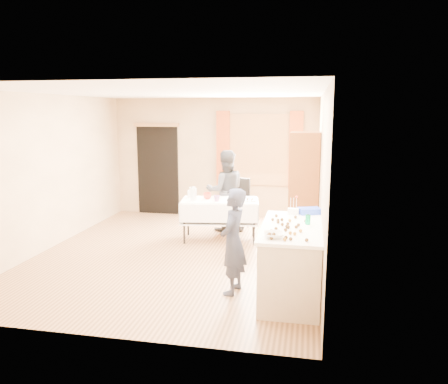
% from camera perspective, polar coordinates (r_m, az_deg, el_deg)
% --- Properties ---
extents(floor, '(4.50, 5.50, 0.02)m').
position_cam_1_polar(floor, '(7.31, -5.97, -8.10)').
color(floor, '#9E7047').
rests_on(floor, ground).
extents(ceiling, '(4.50, 5.50, 0.02)m').
position_cam_1_polar(ceiling, '(6.94, -6.39, 12.88)').
color(ceiling, white).
rests_on(ceiling, floor).
extents(wall_back, '(4.50, 0.02, 2.60)m').
position_cam_1_polar(wall_back, '(9.65, -1.31, 4.46)').
color(wall_back, tan).
rests_on(wall_back, floor).
extents(wall_front, '(4.50, 0.02, 2.60)m').
position_cam_1_polar(wall_front, '(4.49, -16.65, -2.97)').
color(wall_front, tan).
rests_on(wall_front, floor).
extents(wall_left, '(0.02, 5.50, 2.60)m').
position_cam_1_polar(wall_left, '(7.97, -21.90, 2.43)').
color(wall_left, tan).
rests_on(wall_left, floor).
extents(wall_right, '(0.02, 5.50, 2.60)m').
position_cam_1_polar(wall_right, '(6.70, 12.64, 1.54)').
color(wall_right, tan).
rests_on(wall_right, floor).
extents(window_frame, '(1.32, 0.06, 1.52)m').
position_cam_1_polar(window_frame, '(9.43, 4.60, 5.51)').
color(window_frame, olive).
rests_on(window_frame, wall_back).
extents(window_pane, '(1.20, 0.02, 1.40)m').
position_cam_1_polar(window_pane, '(9.42, 4.59, 5.50)').
color(window_pane, white).
rests_on(window_pane, wall_back).
extents(curtain_left, '(0.28, 0.06, 1.65)m').
position_cam_1_polar(curtain_left, '(9.50, -0.13, 5.58)').
color(curtain_left, '#A4451B').
rests_on(curtain_left, wall_back).
extents(curtain_right, '(0.28, 0.06, 1.65)m').
position_cam_1_polar(curtain_right, '(9.33, 9.35, 5.35)').
color(curtain_right, '#A4451B').
rests_on(curtain_right, wall_back).
extents(doorway, '(0.95, 0.04, 2.00)m').
position_cam_1_polar(doorway, '(10.02, -8.63, 2.83)').
color(doorway, black).
rests_on(doorway, floor).
extents(door_lintel, '(1.05, 0.06, 0.08)m').
position_cam_1_polar(door_lintel, '(9.91, -8.85, 8.67)').
color(door_lintel, olive).
rests_on(door_lintel, wall_back).
extents(cabinet, '(0.50, 0.60, 1.97)m').
position_cam_1_polar(cabinet, '(7.65, 10.37, 0.32)').
color(cabinet, brown).
rests_on(cabinet, floor).
extents(counter, '(0.76, 1.61, 0.91)m').
position_cam_1_polar(counter, '(5.64, 8.80, -8.88)').
color(counter, '#C3B49E').
rests_on(counter, floor).
extents(party_table, '(1.48, 0.91, 0.75)m').
position_cam_1_polar(party_table, '(7.92, -0.55, -3.13)').
color(party_table, black).
rests_on(party_table, floor).
extents(chair, '(0.51, 0.51, 1.00)m').
position_cam_1_polar(chair, '(8.75, 1.70, -2.83)').
color(chair, black).
rests_on(chair, floor).
extents(girl, '(0.59, 0.47, 1.37)m').
position_cam_1_polar(girl, '(5.58, 1.20, -6.47)').
color(girl, '#25293E').
rests_on(girl, floor).
extents(woman, '(1.15, 1.09, 1.58)m').
position_cam_1_polar(woman, '(8.49, 0.20, 0.15)').
color(woman, black).
rests_on(woman, floor).
extents(soda_can, '(0.07, 0.07, 0.12)m').
position_cam_1_polar(soda_can, '(5.60, 10.90, -3.56)').
color(soda_can, '#029A52').
rests_on(soda_can, counter).
extents(mixing_bowl, '(0.34, 0.34, 0.06)m').
position_cam_1_polar(mixing_bowl, '(4.97, 6.50, -5.60)').
color(mixing_bowl, white).
rests_on(mixing_bowl, counter).
extents(foam_block, '(0.15, 0.11, 0.08)m').
position_cam_1_polar(foam_block, '(6.12, 9.04, -2.51)').
color(foam_block, white).
rests_on(foam_block, counter).
extents(blue_basket, '(0.35, 0.30, 0.08)m').
position_cam_1_polar(blue_basket, '(6.18, 11.10, -2.43)').
color(blue_basket, blue).
rests_on(blue_basket, counter).
extents(pitcher, '(0.14, 0.14, 0.22)m').
position_cam_1_polar(pitcher, '(7.77, -4.00, -0.31)').
color(pitcher, silver).
rests_on(pitcher, party_table).
extents(cup_red, '(0.18, 0.18, 0.11)m').
position_cam_1_polar(cup_red, '(7.90, -2.20, -0.51)').
color(cup_red, red).
rests_on(cup_red, party_table).
extents(cup_rainbow, '(0.16, 0.16, 0.11)m').
position_cam_1_polar(cup_rainbow, '(7.69, -0.96, -0.83)').
color(cup_rainbow, red).
rests_on(cup_rainbow, party_table).
extents(small_bowl, '(0.19, 0.19, 0.05)m').
position_cam_1_polar(small_bowl, '(7.96, 1.73, -0.64)').
color(small_bowl, white).
rests_on(small_bowl, party_table).
extents(pastry_tray, '(0.33, 0.28, 0.02)m').
position_cam_1_polar(pastry_tray, '(7.73, 3.09, -1.11)').
color(pastry_tray, white).
rests_on(pastry_tray, party_table).
extents(bottle, '(0.11, 0.11, 0.19)m').
position_cam_1_polar(bottle, '(8.07, -4.45, -0.02)').
color(bottle, white).
rests_on(bottle, party_table).
extents(cake_balls, '(0.48, 1.13, 0.04)m').
position_cam_1_polar(cake_balls, '(5.31, 7.91, -4.69)').
color(cake_balls, '#3F2314').
rests_on(cake_balls, counter).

